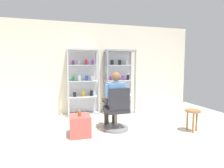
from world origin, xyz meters
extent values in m
plane|color=beige|center=(0.00, 0.00, 0.00)|extent=(7.20, 7.20, 0.00)
cube|color=silver|center=(0.00, 3.00, 1.35)|extent=(6.00, 0.10, 2.70)
cylinder|color=#B7B7BC|center=(-0.98, 2.50, 0.95)|extent=(0.05, 0.05, 1.90)
cylinder|color=#B7B7BC|center=(-0.13, 2.50, 0.95)|extent=(0.05, 0.05, 1.90)
cylinder|color=#B7B7BC|center=(-0.98, 2.90, 0.95)|extent=(0.05, 0.05, 1.90)
cylinder|color=#B7B7BC|center=(-0.13, 2.90, 0.95)|extent=(0.05, 0.05, 1.90)
cube|color=#B7B7BC|center=(-0.55, 2.70, 1.88)|extent=(0.90, 0.45, 0.04)
cube|color=#B7B7BC|center=(-0.55, 2.70, 0.02)|extent=(0.90, 0.45, 0.04)
cube|color=silver|center=(-0.55, 2.92, 0.95)|extent=(0.84, 0.02, 1.80)
cube|color=silver|center=(-0.55, 2.70, 0.55)|extent=(0.82, 0.39, 0.02)
cube|color=black|center=(-0.80, 2.67, 0.62)|extent=(0.09, 0.04, 0.13)
cube|color=gold|center=(-0.54, 2.69, 0.63)|extent=(0.09, 0.05, 0.14)
cube|color=black|center=(-0.31, 2.74, 0.63)|extent=(0.08, 0.04, 0.15)
cube|color=silver|center=(-0.55, 2.70, 1.00)|extent=(0.82, 0.39, 0.02)
cube|color=#268C4C|center=(-0.83, 2.74, 1.07)|extent=(0.09, 0.06, 0.13)
cube|color=silver|center=(-0.65, 2.69, 1.09)|extent=(0.09, 0.04, 0.15)
cube|color=#264CB2|center=(-0.45, 2.70, 1.08)|extent=(0.09, 0.03, 0.14)
cube|color=silver|center=(-0.28, 2.68, 1.07)|extent=(0.08, 0.05, 0.13)
cube|color=silver|center=(-0.55, 2.70, 1.45)|extent=(0.82, 0.39, 0.02)
cube|color=purple|center=(-0.82, 2.73, 1.52)|extent=(0.08, 0.04, 0.13)
cube|color=silver|center=(-0.65, 2.72, 1.52)|extent=(0.07, 0.04, 0.12)
cube|color=red|center=(-0.45, 2.72, 1.54)|extent=(0.08, 0.05, 0.16)
cube|color=purple|center=(-0.28, 2.68, 1.53)|extent=(0.08, 0.05, 0.14)
cylinder|color=gray|center=(0.13, 2.50, 0.95)|extent=(0.05, 0.05, 1.90)
cylinder|color=gray|center=(0.98, 2.50, 0.95)|extent=(0.05, 0.05, 1.90)
cylinder|color=gray|center=(0.13, 2.90, 0.95)|extent=(0.05, 0.05, 1.90)
cylinder|color=gray|center=(0.98, 2.90, 0.95)|extent=(0.05, 0.05, 1.90)
cube|color=gray|center=(0.55, 2.70, 1.88)|extent=(0.90, 0.45, 0.04)
cube|color=gray|center=(0.55, 2.70, 0.02)|extent=(0.90, 0.45, 0.04)
cube|color=silver|center=(0.55, 2.92, 0.95)|extent=(0.84, 0.02, 1.80)
cube|color=silver|center=(0.55, 2.70, 0.55)|extent=(0.82, 0.39, 0.02)
cube|color=gold|center=(0.28, 2.70, 0.63)|extent=(0.08, 0.04, 0.13)
cube|color=#999919|center=(0.47, 2.69, 0.63)|extent=(0.09, 0.05, 0.14)
cube|color=silver|center=(0.64, 2.73, 0.63)|extent=(0.08, 0.06, 0.15)
cube|color=black|center=(0.83, 2.68, 0.63)|extent=(0.08, 0.04, 0.14)
cube|color=silver|center=(0.55, 2.70, 1.00)|extent=(0.82, 0.39, 0.02)
cube|color=purple|center=(0.28, 2.71, 1.07)|extent=(0.08, 0.04, 0.12)
cube|color=silver|center=(0.46, 2.75, 1.08)|extent=(0.08, 0.05, 0.14)
cube|color=purple|center=(0.64, 2.66, 1.08)|extent=(0.07, 0.05, 0.14)
cube|color=black|center=(0.81, 2.69, 1.09)|extent=(0.08, 0.06, 0.16)
cube|color=silver|center=(0.55, 2.70, 1.45)|extent=(0.82, 0.39, 0.02)
cube|color=black|center=(0.30, 2.67, 1.53)|extent=(0.09, 0.04, 0.15)
cube|color=black|center=(0.55, 2.70, 1.54)|extent=(0.09, 0.04, 0.16)
cube|color=silver|center=(0.78, 2.72, 1.52)|extent=(0.08, 0.04, 0.12)
cylinder|color=slate|center=(0.02, 1.28, 0.03)|extent=(0.56, 0.56, 0.06)
cylinder|color=slate|center=(0.02, 1.28, 0.24)|extent=(0.07, 0.07, 0.41)
cube|color=#26262D|center=(0.02, 1.28, 0.46)|extent=(0.51, 0.51, 0.10)
cube|color=#26262D|center=(0.03, 1.07, 0.73)|extent=(0.44, 0.11, 0.45)
cube|color=#26262D|center=(0.28, 1.30, 0.64)|extent=(0.06, 0.30, 0.04)
cube|color=#26262D|center=(-0.24, 1.26, 0.64)|extent=(0.06, 0.30, 0.04)
cylinder|color=#3F382D|center=(0.11, 1.49, 0.56)|extent=(0.17, 0.41, 0.14)
cylinder|color=#3F382D|center=(0.09, 1.69, 0.28)|extent=(0.11, 0.11, 0.56)
cylinder|color=#3F382D|center=(-0.09, 1.47, 0.56)|extent=(0.17, 0.41, 0.14)
cylinder|color=#3F382D|center=(-0.11, 1.67, 0.28)|extent=(0.11, 0.11, 0.56)
cube|color=#598CCC|center=(0.02, 1.28, 0.81)|extent=(0.37, 0.24, 0.50)
sphere|color=brown|center=(0.02, 1.28, 1.19)|extent=(0.20, 0.20, 0.20)
cylinder|color=#598CCC|center=(0.22, 1.30, 0.88)|extent=(0.09, 0.09, 0.28)
cylinder|color=brown|center=(0.21, 1.47, 0.66)|extent=(0.10, 0.30, 0.08)
cylinder|color=#598CCC|center=(-0.18, 1.27, 0.88)|extent=(0.09, 0.09, 0.28)
cylinder|color=brown|center=(-0.19, 1.45, 0.66)|extent=(0.10, 0.30, 0.08)
cube|color=#B24C47|center=(-0.78, 1.16, 0.21)|extent=(0.41, 0.48, 0.41)
cylinder|color=brown|center=(-0.79, 1.12, 0.47)|extent=(0.07, 0.07, 0.11)
cylinder|color=olive|center=(1.59, 0.74, 0.46)|extent=(0.32, 0.32, 0.04)
cylinder|color=olive|center=(1.70, 0.74, 0.22)|extent=(0.04, 0.04, 0.44)
cylinder|color=olive|center=(1.53, 0.84, 0.22)|extent=(0.04, 0.04, 0.44)
cylinder|color=olive|center=(1.53, 0.65, 0.22)|extent=(0.04, 0.04, 0.44)
camera|label=1|loc=(-1.07, -2.44, 1.39)|focal=28.56mm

